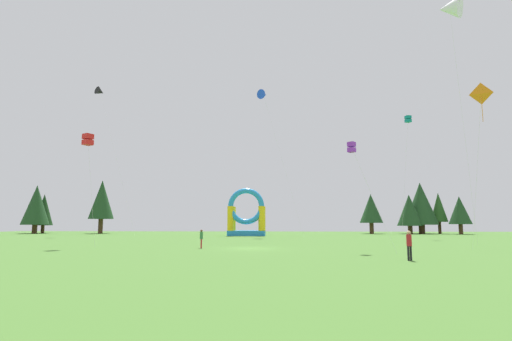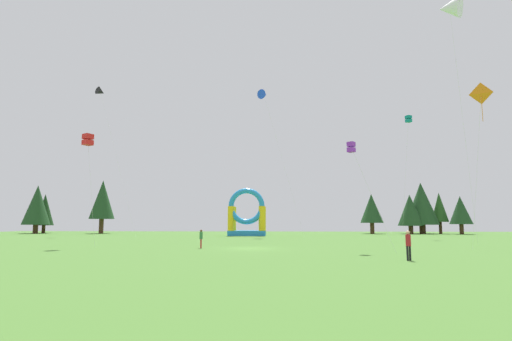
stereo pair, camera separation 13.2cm
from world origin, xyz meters
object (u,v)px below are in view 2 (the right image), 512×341
object	(u,v)px
kite_white_delta	(450,8)
person_left_edge	(408,243)
kite_black_delta	(101,92)
kite_purple_box	(351,147)
kite_red_box	(88,140)
kite_teal_box	(408,119)
kite_blue_delta	(264,95)
kite_orange_diamond	(481,95)
person_midfield	(201,237)
inflatable_yellow_castle	(247,217)

from	to	relation	value
kite_white_delta	person_left_edge	bearing A→B (deg)	-125.13
kite_black_delta	kite_purple_box	bearing A→B (deg)	-43.60
kite_red_box	kite_teal_box	xyz separation A→B (m)	(36.78, 22.49, 7.14)
kite_blue_delta	kite_orange_diamond	distance (m)	40.30
kite_orange_diamond	person_midfield	bearing A→B (deg)	173.98
kite_black_delta	kite_red_box	size ratio (longest dim) A/B	2.49
kite_black_delta	person_midfield	size ratio (longest dim) A/B	16.32
person_midfield	person_left_edge	bearing A→B (deg)	-141.54
kite_white_delta	kite_orange_diamond	bearing A→B (deg)	-84.19
kite_teal_box	kite_red_box	bearing A→B (deg)	-148.55
kite_blue_delta	inflatable_yellow_castle	world-z (taller)	kite_blue_delta
kite_black_delta	kite_white_delta	size ratio (longest dim) A/B	1.13
kite_blue_delta	kite_orange_diamond	xyz separation A→B (m)	(18.93, -33.79, -11.14)
person_midfield	person_left_edge	size ratio (longest dim) A/B	0.91
kite_orange_diamond	kite_white_delta	world-z (taller)	kite_white_delta
person_midfield	kite_orange_diamond	bearing A→B (deg)	-111.69
kite_black_delta	person_midfield	world-z (taller)	kite_black_delta
person_left_edge	kite_red_box	bearing A→B (deg)	-42.59
kite_orange_diamond	person_midfield	xyz separation A→B (m)	(-23.17, 2.45, -11.50)
kite_orange_diamond	person_left_edge	world-z (taller)	kite_orange_diamond
kite_blue_delta	kite_white_delta	xyz separation A→B (m)	(18.54, -29.93, -1.54)
kite_black_delta	inflatable_yellow_castle	xyz separation A→B (m)	(26.40, -1.97, -22.27)
kite_red_box	person_left_edge	world-z (taller)	kite_red_box
kite_orange_diamond	kite_teal_box	bearing A→B (deg)	84.67
kite_purple_box	person_midfield	bearing A→B (deg)	168.62
kite_teal_box	person_midfield	bearing A→B (deg)	-137.14
kite_teal_box	inflatable_yellow_castle	distance (m)	29.00
kite_purple_box	kite_teal_box	world-z (taller)	kite_teal_box
kite_orange_diamond	kite_white_delta	xyz separation A→B (m)	(-0.39, 3.85, 9.60)
kite_teal_box	inflatable_yellow_castle	xyz separation A→B (m)	(-24.20, 7.55, -14.09)
inflatable_yellow_castle	person_midfield	bearing A→B (deg)	-92.59
kite_teal_box	person_midfield	distance (m)	38.49
kite_teal_box	inflatable_yellow_castle	bearing A→B (deg)	162.67
kite_purple_box	kite_red_box	size ratio (longest dim) A/B	0.83
kite_purple_box	kite_black_delta	xyz separation A→B (m)	(-37.64, 35.84, 17.01)
person_left_edge	person_midfield	bearing A→B (deg)	-53.87
kite_blue_delta	kite_black_delta	xyz separation A→B (m)	(-29.22, 1.95, 1.67)
kite_blue_delta	kite_red_box	bearing A→B (deg)	-117.13
kite_blue_delta	kite_teal_box	size ratio (longest dim) A/B	1.39
kite_teal_box	person_left_edge	distance (m)	39.40
kite_orange_diamond	kite_white_delta	distance (m)	10.35
kite_black_delta	kite_white_delta	distance (m)	57.52
kite_black_delta	kite_white_delta	world-z (taller)	kite_black_delta
kite_white_delta	kite_red_box	size ratio (longest dim) A/B	2.22
kite_teal_box	inflatable_yellow_castle	size ratio (longest dim) A/B	2.29
kite_white_delta	kite_red_box	xyz separation A→B (m)	(-33.94, -0.13, -12.11)
kite_teal_box	person_left_edge	world-z (taller)	kite_teal_box
kite_purple_box	kite_black_delta	world-z (taller)	kite_black_delta
kite_blue_delta	person_midfield	size ratio (longest dim) A/B	15.32
kite_white_delta	kite_teal_box	world-z (taller)	kite_white_delta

